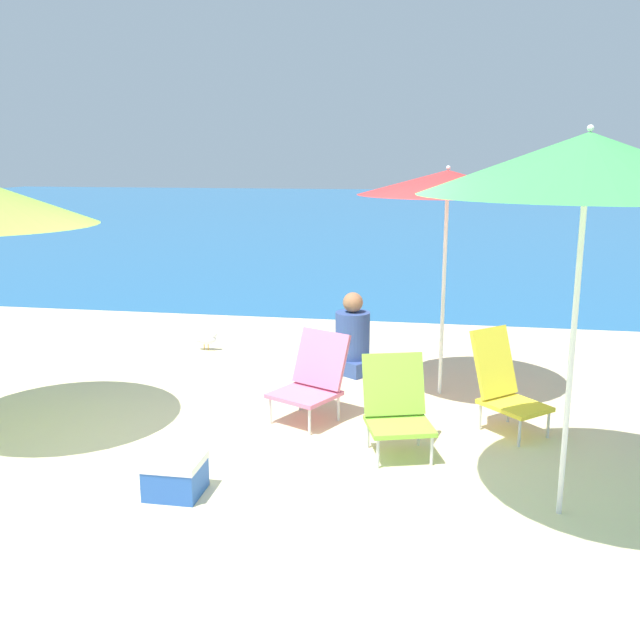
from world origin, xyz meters
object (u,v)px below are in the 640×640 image
at_px(person_seated_near, 353,341).
at_px(seagull, 207,339).
at_px(beach_chair_pink, 313,377).
at_px(cooler_box, 175,475).
at_px(beach_chair_yellow, 504,383).
at_px(beach_umbrella_red, 448,183).
at_px(beach_umbrella_green, 588,164).
at_px(beach_chair_lime, 396,405).

relative_size(person_seated_near, seagull, 3.23).
distance_m(beach_chair_pink, cooler_box, 1.74).
bearing_deg(beach_chair_pink, beach_chair_yellow, 28.13).
bearing_deg(cooler_box, beach_chair_pink, 67.40).
relative_size(beach_umbrella_red, beach_umbrella_green, 0.89).
bearing_deg(beach_umbrella_green, person_seated_near, 121.28).
height_order(beach_chair_pink, cooler_box, beach_chair_pink).
bearing_deg(beach_chair_yellow, beach_chair_lime, 173.04).
distance_m(beach_chair_lime, beach_chair_pink, 0.97).
bearing_deg(cooler_box, beach_chair_yellow, 35.32).
relative_size(beach_chair_lime, person_seated_near, 0.86).
xyz_separation_m(beach_umbrella_red, beach_chair_yellow, (0.53, -0.85, -1.62)).
xyz_separation_m(beach_chair_pink, beach_chair_yellow, (1.63, 0.04, 0.03)).
xyz_separation_m(beach_chair_lime, cooler_box, (-1.43, -1.01, -0.24)).
height_order(person_seated_near, seagull, person_seated_near).
height_order(beach_umbrella_red, seagull, beach_umbrella_red).
distance_m(beach_umbrella_green, seagull, 5.37).
bearing_deg(seagull, beach_chair_lime, -46.71).
xyz_separation_m(beach_umbrella_green, beach_chair_pink, (-1.90, 1.41, -1.84)).
bearing_deg(beach_umbrella_green, beach_chair_lime, 143.59).
distance_m(beach_umbrella_green, beach_chair_lime, 2.32).
bearing_deg(person_seated_near, beach_umbrella_green, -114.06).
xyz_separation_m(beach_umbrella_green, person_seated_near, (-1.74, 2.86, -1.88)).
bearing_deg(person_seated_near, beach_umbrella_red, -86.22).
relative_size(beach_umbrella_red, beach_chair_yellow, 2.58).
height_order(beach_chair_lime, seagull, beach_chair_lime).
bearing_deg(seagull, person_seated_near, -17.08).
bearing_deg(seagull, cooler_box, -74.35).
bearing_deg(beach_chair_pink, person_seated_near, 110.59).
distance_m(beach_umbrella_red, beach_chair_lime, 2.23).
bearing_deg(beach_chair_pink, cooler_box, -85.70).
bearing_deg(beach_chair_pink, beach_umbrella_green, -9.73).
relative_size(beach_chair_pink, beach_chair_yellow, 0.90).
bearing_deg(beach_chair_yellow, cooler_box, 172.61).
bearing_deg(beach_umbrella_red, beach_chair_lime, -102.46).
distance_m(beach_umbrella_red, cooler_box, 3.58).
xyz_separation_m(person_seated_near, cooler_box, (-0.82, -3.04, -0.21)).
height_order(beach_chair_pink, beach_chair_yellow, beach_chair_yellow).
height_order(beach_chair_pink, person_seated_near, person_seated_near).
distance_m(beach_chair_pink, person_seated_near, 1.46).
bearing_deg(beach_chair_pink, beach_chair_lime, -10.03).
bearing_deg(beach_chair_lime, beach_chair_yellow, 18.62).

